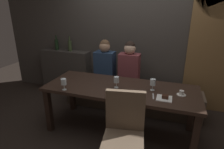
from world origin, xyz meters
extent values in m
plane|color=black|center=(0.00, 0.00, 0.00)|extent=(9.00, 9.00, 0.00)
cube|color=#423D38|center=(0.00, 1.22, 1.50)|extent=(6.00, 0.12, 3.00)
cube|color=olive|center=(1.35, 1.15, 1.05)|extent=(0.90, 0.05, 2.10)
cube|color=#38342F|center=(-1.55, 1.04, 0.47)|extent=(1.10, 0.28, 0.95)
cube|color=black|center=(-1.03, -0.35, 0.35)|extent=(0.08, 0.08, 0.69)
cube|color=black|center=(1.03, -0.35, 0.35)|extent=(0.08, 0.08, 0.69)
cube|color=black|center=(-1.03, 0.35, 0.35)|extent=(0.08, 0.08, 0.69)
cube|color=black|center=(1.03, 0.35, 0.35)|extent=(0.08, 0.08, 0.69)
cube|color=#302119|center=(0.00, 0.00, 0.72)|extent=(2.20, 0.84, 0.04)
cube|color=#40352A|center=(0.00, 0.70, 0.17)|extent=(2.50, 0.40, 0.35)
cube|color=brown|center=(0.00, 0.70, 0.40)|extent=(2.50, 0.44, 0.10)
cylinder|color=#302119|center=(0.09, -0.62, 0.21)|extent=(0.04, 0.04, 0.42)
cube|color=brown|center=(0.27, -0.80, 0.46)|extent=(0.51, 0.51, 0.08)
cube|color=brown|center=(0.23, -0.61, 0.74)|extent=(0.44, 0.13, 0.48)
cube|color=navy|center=(-0.51, 0.71, 0.76)|extent=(0.36, 0.24, 0.62)
sphere|color=tan|center=(-0.51, 0.71, 1.16)|extent=(0.20, 0.20, 0.20)
sphere|color=brown|center=(-0.51, 0.72, 1.20)|extent=(0.18, 0.18, 0.18)
cube|color=brown|center=(-0.05, 0.71, 0.76)|extent=(0.36, 0.24, 0.62)
sphere|color=#DBB293|center=(-0.05, 0.71, 1.16)|extent=(0.20, 0.20, 0.20)
sphere|color=black|center=(-0.05, 0.72, 1.19)|extent=(0.18, 0.18, 0.18)
cylinder|color=black|center=(-1.76, 1.07, 1.06)|extent=(0.08, 0.08, 0.22)
cylinder|color=black|center=(-1.76, 1.07, 1.21)|extent=(0.03, 0.03, 0.09)
cylinder|color=black|center=(-1.76, 1.07, 1.27)|extent=(0.03, 0.03, 0.02)
cylinder|color=#384728|center=(-1.42, 1.04, 1.06)|extent=(0.08, 0.08, 0.22)
cylinder|color=#384728|center=(-1.42, 1.04, 1.21)|extent=(0.03, 0.03, 0.09)
cylinder|color=black|center=(-1.42, 1.04, 1.27)|extent=(0.03, 0.03, 0.02)
cylinder|color=silver|center=(-0.72, -0.34, 0.74)|extent=(0.06, 0.06, 0.00)
cylinder|color=silver|center=(-0.72, -0.34, 0.78)|extent=(0.01, 0.01, 0.07)
cylinder|color=silver|center=(-0.72, -0.34, 0.86)|extent=(0.08, 0.08, 0.08)
cylinder|color=gold|center=(-0.72, -0.34, 0.85)|extent=(0.07, 0.07, 0.05)
cylinder|color=silver|center=(-0.05, -0.04, 0.74)|extent=(0.06, 0.06, 0.00)
cylinder|color=silver|center=(-0.05, -0.04, 0.78)|extent=(0.01, 0.01, 0.07)
cylinder|color=silver|center=(-0.05, -0.04, 0.86)|extent=(0.08, 0.08, 0.08)
cylinder|color=silver|center=(0.45, 0.03, 0.74)|extent=(0.06, 0.06, 0.00)
cylinder|color=silver|center=(0.45, 0.03, 0.78)|extent=(0.01, 0.01, 0.07)
cylinder|color=silver|center=(0.45, 0.03, 0.86)|extent=(0.08, 0.08, 0.08)
cylinder|color=white|center=(0.84, 0.00, 0.74)|extent=(0.12, 0.12, 0.01)
cylinder|color=white|center=(0.84, 0.00, 0.78)|extent=(0.06, 0.06, 0.06)
cylinder|color=brown|center=(0.84, 0.00, 0.80)|extent=(0.05, 0.05, 0.01)
cube|color=white|center=(0.63, -0.18, 0.74)|extent=(0.19, 0.19, 0.01)
cube|color=#381E14|center=(0.64, -0.18, 0.77)|extent=(0.08, 0.06, 0.04)
cube|color=silver|center=(0.49, -0.16, 0.74)|extent=(0.04, 0.17, 0.01)
camera|label=1|loc=(0.69, -2.43, 1.84)|focal=30.29mm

